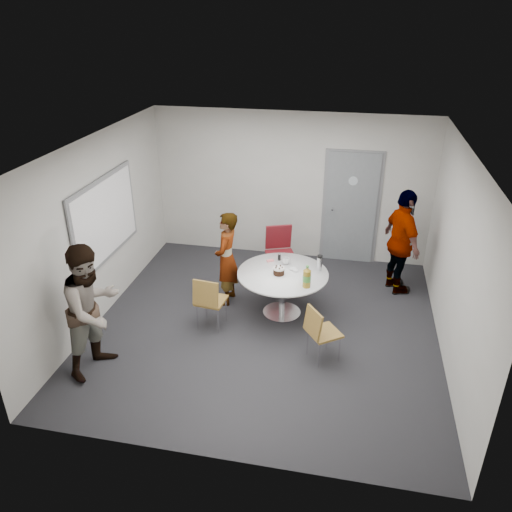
% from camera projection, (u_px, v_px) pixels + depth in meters
% --- Properties ---
extents(floor, '(5.00, 5.00, 0.00)m').
position_uv_depth(floor, '(265.00, 326.00, 7.44)').
color(floor, black).
rests_on(floor, ground).
extents(ceiling, '(5.00, 5.00, 0.00)m').
position_uv_depth(ceiling, '(267.00, 147.00, 6.24)').
color(ceiling, silver).
rests_on(ceiling, wall_back).
extents(wall_back, '(5.00, 0.00, 5.00)m').
position_uv_depth(wall_back, '(291.00, 187.00, 9.03)').
color(wall_back, '#B2B0A9').
rests_on(wall_back, floor).
extents(wall_left, '(0.00, 5.00, 5.00)m').
position_uv_depth(wall_left, '(98.00, 230.00, 7.29)').
color(wall_left, '#B2B0A9').
rests_on(wall_left, floor).
extents(wall_right, '(0.00, 5.00, 5.00)m').
position_uv_depth(wall_right, '(457.00, 261.00, 6.40)').
color(wall_right, '#B2B0A9').
rests_on(wall_right, floor).
extents(wall_front, '(5.00, 0.00, 5.00)m').
position_uv_depth(wall_front, '(217.00, 356.00, 4.65)').
color(wall_front, '#B2B0A9').
rests_on(wall_front, floor).
extents(door, '(1.02, 0.17, 2.12)m').
position_uv_depth(door, '(351.00, 208.00, 8.96)').
color(door, slate).
rests_on(door, wall_back).
extents(whiteboard, '(0.04, 1.90, 1.25)m').
position_uv_depth(whiteboard, '(106.00, 219.00, 7.41)').
color(whiteboard, slate).
rests_on(whiteboard, wall_left).
extents(table, '(1.36, 1.36, 1.05)m').
position_uv_depth(table, '(285.00, 279.00, 7.47)').
color(table, white).
rests_on(table, floor).
extents(chair_near_left, '(0.44, 0.48, 0.84)m').
position_uv_depth(chair_near_left, '(209.00, 299.00, 7.17)').
color(chair_near_left, olive).
rests_on(chair_near_left, floor).
extents(chair_near_right, '(0.56, 0.55, 0.80)m').
position_uv_depth(chair_near_right, '(319.00, 330.00, 6.53)').
color(chair_near_right, olive).
rests_on(chair_near_right, floor).
extents(chair_far, '(0.60, 0.63, 0.98)m').
position_uv_depth(chair_far, '(280.00, 248.00, 8.47)').
color(chair_far, maroon).
rests_on(chair_far, floor).
extents(person_main, '(0.38, 0.57, 1.52)m').
position_uv_depth(person_main, '(227.00, 259.00, 7.75)').
color(person_main, '#A5C6EA').
rests_on(person_main, floor).
extents(person_left, '(0.90, 1.02, 1.77)m').
position_uv_depth(person_left, '(93.00, 309.00, 6.23)').
color(person_left, white).
rests_on(person_left, floor).
extents(person_right, '(0.80, 1.12, 1.76)m').
position_uv_depth(person_right, '(402.00, 243.00, 8.00)').
color(person_right, black).
rests_on(person_right, floor).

